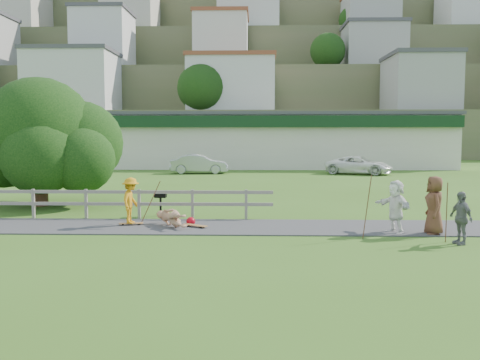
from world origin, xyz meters
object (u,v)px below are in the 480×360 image
at_px(spectator_b, 461,218).
at_px(bbq, 161,204).
at_px(car_white, 359,165).
at_px(spectator_d, 396,207).
at_px(skater_rider, 131,203).
at_px(tree, 40,153).
at_px(car_silver, 199,164).
at_px(spectator_c, 434,205).
at_px(skater_fallen, 172,218).

bearing_deg(spectator_b, bbq, -134.94).
bearing_deg(car_white, spectator_d, -166.25).
bearing_deg(spectator_d, skater_rider, -121.03).
height_order(skater_rider, car_white, skater_rider).
height_order(car_white, tree, tree).
height_order(spectator_b, car_silver, spectator_b).
bearing_deg(skater_rider, tree, 51.45).
height_order(spectator_c, car_silver, spectator_c).
height_order(skater_rider, spectator_d, spectator_d).
relative_size(skater_fallen, spectator_d, 1.05).
relative_size(skater_rider, bbq, 1.67).
distance_m(skater_rider, bbq, 2.38).
xyz_separation_m(spectator_c, bbq, (-9.26, 3.56, -0.45)).
bearing_deg(skater_fallen, tree, 107.37).
distance_m(spectator_d, tree, 15.21).
distance_m(skater_rider, spectator_d, 8.79).
relative_size(skater_fallen, spectator_b, 1.17).
distance_m(skater_fallen, spectator_c, 8.52).
bearing_deg(skater_fallen, spectator_c, -41.07).
height_order(skater_fallen, car_silver, car_silver).
bearing_deg(spectator_d, skater_fallen, -120.51).
xyz_separation_m(car_silver, car_white, (12.49, -0.55, -0.05)).
bearing_deg(tree, car_silver, 75.58).
xyz_separation_m(skater_fallen, tree, (-6.58, 5.25, 2.00)).
height_order(skater_rider, skater_fallen, skater_rider).
distance_m(skater_fallen, bbq, 2.66).
relative_size(skater_fallen, spectator_c, 0.97).
distance_m(skater_rider, spectator_c, 9.96).
bearing_deg(skater_rider, bbq, -9.50).
bearing_deg(car_silver, tree, 162.61).
height_order(skater_rider, tree, tree).
xyz_separation_m(skater_fallen, spectator_b, (8.71, -2.50, 0.44)).
bearing_deg(spectator_d, tree, -137.67).
xyz_separation_m(spectator_c, spectator_d, (-1.15, 0.21, -0.07)).
height_order(skater_fallen, car_white, car_white).
xyz_separation_m(spectator_d, bbq, (-8.11, 3.35, -0.38)).
relative_size(car_silver, car_white, 0.90).
bearing_deg(spectator_d, bbq, -136.44).
xyz_separation_m(spectator_b, car_silver, (-10.35, 26.91, -0.01)).
bearing_deg(bbq, skater_rider, -103.25).
bearing_deg(car_white, bbq, 173.29).
xyz_separation_m(skater_fallen, spectator_c, (8.43, -1.04, 0.60)).
height_order(tree, bbq, tree).
xyz_separation_m(spectator_c, car_white, (2.41, 24.90, -0.22)).
relative_size(spectator_b, car_silver, 0.33).
height_order(skater_rider, bbq, skater_rider).
distance_m(skater_rider, skater_fallen, 1.54).
height_order(skater_rider, spectator_c, spectator_c).
xyz_separation_m(skater_fallen, spectator_d, (7.28, -0.83, 0.53)).
bearing_deg(car_silver, skater_fallen, -179.11).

